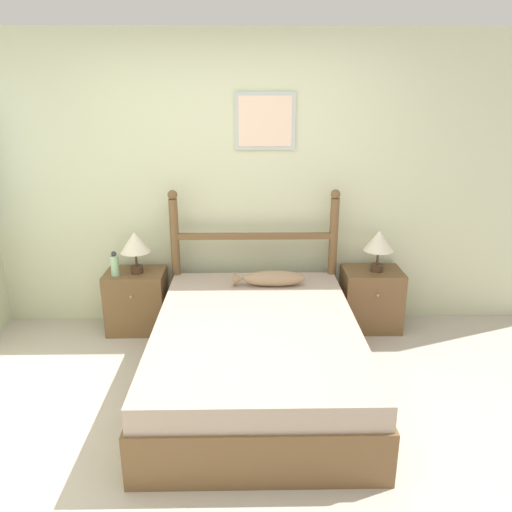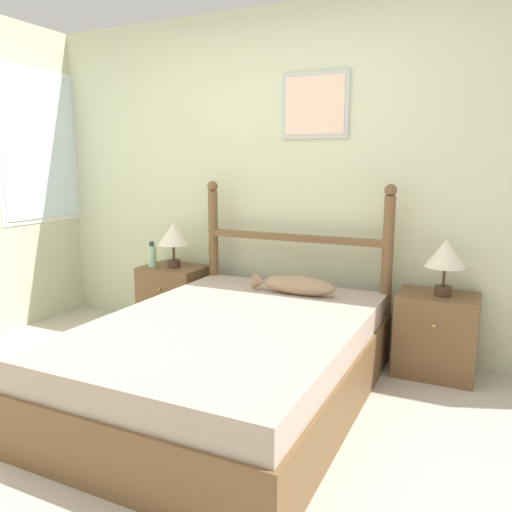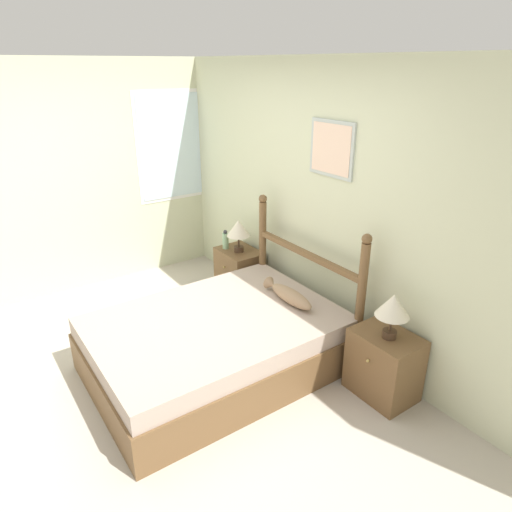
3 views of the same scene
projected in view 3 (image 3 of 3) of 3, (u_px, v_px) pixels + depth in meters
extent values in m
plane|color=#B7AD9E|center=(149.00, 379.00, 3.88)|extent=(16.00, 16.00, 0.00)
cube|color=beige|center=(310.00, 202.00, 4.29)|extent=(6.40, 0.06, 2.55)
cube|color=#ADB7B2|center=(332.00, 149.00, 3.84)|extent=(0.51, 0.02, 0.47)
cube|color=beige|center=(331.00, 149.00, 3.84)|extent=(0.45, 0.01, 0.41)
cube|color=beige|center=(61.00, 183.00, 4.98)|extent=(0.06, 6.40, 2.55)
cube|color=white|center=(175.00, 146.00, 5.58)|extent=(0.01, 1.01, 1.32)
cube|color=silver|center=(176.00, 146.00, 5.57)|extent=(0.01, 0.93, 1.24)
cube|color=brown|center=(216.00, 352.00, 3.96)|extent=(1.46, 2.06, 0.34)
cube|color=tan|center=(215.00, 327.00, 3.86)|extent=(1.42, 2.02, 0.16)
cylinder|color=brown|center=(263.00, 256.00, 4.84)|extent=(0.08, 0.08, 1.18)
sphere|color=brown|center=(263.00, 199.00, 4.60)|extent=(0.08, 0.08, 0.08)
cylinder|color=brown|center=(360.00, 309.00, 3.79)|extent=(0.08, 0.08, 1.18)
sphere|color=brown|center=(367.00, 239.00, 3.55)|extent=(0.08, 0.08, 0.08)
cube|color=brown|center=(306.00, 254.00, 4.22)|extent=(1.39, 0.05, 0.05)
cube|color=brown|center=(239.00, 273.00, 5.20)|extent=(0.51, 0.38, 0.55)
sphere|color=tan|center=(224.00, 267.00, 5.04)|extent=(0.02, 0.02, 0.02)
cube|color=brown|center=(384.00, 365.00, 3.61)|extent=(0.51, 0.38, 0.55)
sphere|color=tan|center=(368.00, 361.00, 3.46)|extent=(0.02, 0.02, 0.02)
cylinder|color=#422D1E|center=(239.00, 249.00, 5.05)|extent=(0.11, 0.11, 0.06)
cylinder|color=#422D1E|center=(239.00, 241.00, 5.01)|extent=(0.02, 0.02, 0.13)
cone|color=beige|center=(238.00, 228.00, 4.95)|extent=(0.26, 0.26, 0.18)
cylinder|color=#422D1E|center=(389.00, 334.00, 3.47)|extent=(0.11, 0.11, 0.06)
cylinder|color=#422D1E|center=(391.00, 323.00, 3.43)|extent=(0.02, 0.02, 0.13)
cone|color=beige|center=(393.00, 305.00, 3.37)|extent=(0.26, 0.26, 0.18)
cylinder|color=#99C699|center=(226.00, 241.00, 5.12)|extent=(0.07, 0.07, 0.18)
sphere|color=#333338|center=(225.00, 232.00, 5.07)|extent=(0.04, 0.04, 0.04)
ellipsoid|color=#997A5B|center=(291.00, 296.00, 4.05)|extent=(0.53, 0.13, 0.13)
cone|color=#997A5B|center=(271.00, 284.00, 4.27)|extent=(0.08, 0.12, 0.12)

